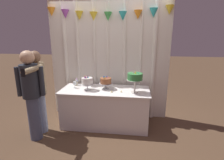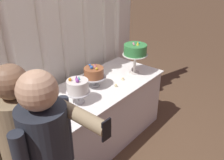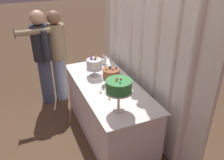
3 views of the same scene
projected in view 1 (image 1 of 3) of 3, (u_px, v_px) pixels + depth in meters
ground_plane at (105, 126)px, 3.62m from camera, size 24.00×24.00×0.00m
draped_curtain at (109, 54)px, 3.82m from camera, size 2.60×0.17×2.63m
cake_table at (105, 107)px, 3.62m from camera, size 1.76×0.76×0.77m
cake_display_leftmost at (87, 81)px, 3.45m from camera, size 0.24×0.24×0.29m
cake_display_center at (106, 81)px, 3.52m from camera, size 0.27×0.27×0.27m
cake_display_rightmost at (135, 77)px, 3.26m from camera, size 0.31×0.31×0.42m
wine_glass at (75, 83)px, 3.60m from camera, size 0.06×0.06×0.13m
flower_vase at (76, 82)px, 3.79m from camera, size 0.09×0.09×0.17m
tealight_far_left at (112, 92)px, 3.34m from camera, size 0.04×0.04×0.03m
tealight_near_left at (121, 92)px, 3.36m from camera, size 0.04×0.04×0.03m
guest_girl_blue_dress at (38, 88)px, 3.22m from camera, size 0.41×0.81×1.56m
guest_man_pink_jacket at (31, 92)px, 2.99m from camera, size 0.45×0.35×1.59m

